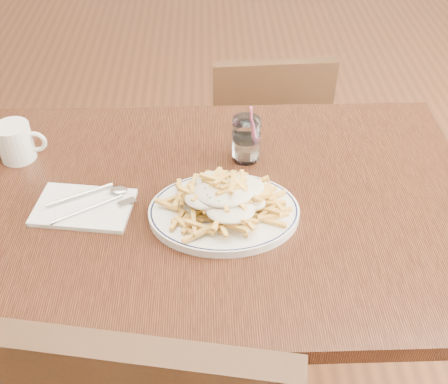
{
  "coord_description": "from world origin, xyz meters",
  "views": [
    {
      "loc": [
        -0.01,
        -0.95,
        1.59
      ],
      "look_at": [
        0.02,
        -0.05,
        0.82
      ],
      "focal_mm": 45.0,
      "sensor_mm": 36.0,
      "label": 1
    }
  ],
  "objects_px": {
    "loaded_fries": "(224,195)",
    "coffee_mug": "(16,142)",
    "chair_far": "(266,141)",
    "fries_plate": "(224,212)",
    "table": "(217,225)",
    "water_glass": "(246,142)"
  },
  "relations": [
    {
      "from": "table",
      "to": "fries_plate",
      "type": "height_order",
      "value": "fries_plate"
    },
    {
      "from": "chair_far",
      "to": "water_glass",
      "type": "distance_m",
      "value": 0.59
    },
    {
      "from": "chair_far",
      "to": "fries_plate",
      "type": "relative_size",
      "value": 2.1
    },
    {
      "from": "loaded_fries",
      "to": "coffee_mug",
      "type": "relative_size",
      "value": 2.11
    },
    {
      "from": "fries_plate",
      "to": "coffee_mug",
      "type": "height_order",
      "value": "coffee_mug"
    },
    {
      "from": "table",
      "to": "coffee_mug",
      "type": "relative_size",
      "value": 10.06
    },
    {
      "from": "loaded_fries",
      "to": "coffee_mug",
      "type": "xyz_separation_m",
      "value": [
        -0.5,
        0.23,
        -0.01
      ]
    },
    {
      "from": "chair_far",
      "to": "coffee_mug",
      "type": "bearing_deg",
      "value": -145.41
    },
    {
      "from": "loaded_fries",
      "to": "coffee_mug",
      "type": "height_order",
      "value": "coffee_mug"
    },
    {
      "from": "loaded_fries",
      "to": "water_glass",
      "type": "distance_m",
      "value": 0.22
    },
    {
      "from": "water_glass",
      "to": "fries_plate",
      "type": "bearing_deg",
      "value": -105.94
    },
    {
      "from": "chair_far",
      "to": "table",
      "type": "bearing_deg",
      "value": -105.93
    },
    {
      "from": "table",
      "to": "fries_plate",
      "type": "bearing_deg",
      "value": -74.01
    },
    {
      "from": "fries_plate",
      "to": "water_glass",
      "type": "relative_size",
      "value": 2.54
    },
    {
      "from": "chair_far",
      "to": "coffee_mug",
      "type": "relative_size",
      "value": 6.77
    },
    {
      "from": "chair_far",
      "to": "loaded_fries",
      "type": "bearing_deg",
      "value": -103.59
    },
    {
      "from": "chair_far",
      "to": "loaded_fries",
      "type": "height_order",
      "value": "loaded_fries"
    },
    {
      "from": "table",
      "to": "water_glass",
      "type": "xyz_separation_m",
      "value": [
        0.08,
        0.16,
        0.13
      ]
    },
    {
      "from": "water_glass",
      "to": "loaded_fries",
      "type": "bearing_deg",
      "value": -105.94
    },
    {
      "from": "coffee_mug",
      "to": "fries_plate",
      "type": "bearing_deg",
      "value": -24.67
    },
    {
      "from": "fries_plate",
      "to": "coffee_mug",
      "type": "relative_size",
      "value": 3.22
    },
    {
      "from": "coffee_mug",
      "to": "loaded_fries",
      "type": "bearing_deg",
      "value": -24.67
    }
  ]
}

